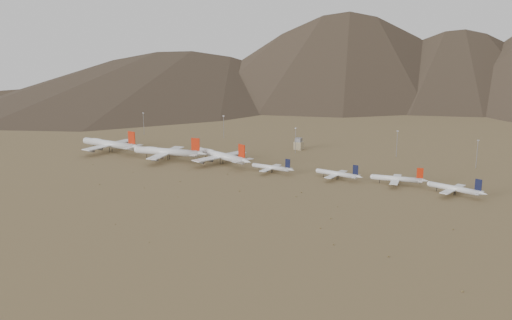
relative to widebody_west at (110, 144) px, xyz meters
The scene contains 16 objects.
ground 136.24m from the widebody_west, ahead, with size 3000.00×3000.00×0.00m, color olive.
mountain_ridge 899.04m from the widebody_west, 81.31° to the left, with size 4400.00×1000.00×300.00m.
widebody_west is the anchor object (origin of this frame).
widebody_centre 72.80m from the widebody_west, ahead, with size 76.06×59.27×22.72m.
widebody_east 125.71m from the widebody_west, ahead, with size 71.96×57.33×22.25m.
narrowbody_a 181.77m from the widebody_west, ahead, with size 41.75×30.00×13.77m.
narrowbody_b 239.65m from the widebody_west, ahead, with size 42.87×31.13×14.20m.
narrowbody_c 287.78m from the widebody_west, ahead, with size 45.63×33.14×15.11m.
narrowbody_d 332.54m from the widebody_west, ahead, with size 45.43×33.57×15.34m.
control_tower 190.98m from the widebody_west, 30.73° to the left, with size 8.00×8.00×12.00m.
mast_far_west 96.45m from the widebody_west, 107.69° to the left, with size 2.00×0.60×25.70m.
mast_west 132.36m from the widebody_west, 60.56° to the left, with size 2.00×0.60×25.70m.
mast_centre 186.44m from the widebody_west, 25.32° to the left, with size 2.00×0.60×25.70m.
mast_east 283.81m from the widebody_west, 22.78° to the left, with size 2.00×0.60×25.70m.
mast_far_east 349.43m from the widebody_west, 15.96° to the left, with size 2.00×0.60×25.70m.
desert_scrub 180.53m from the widebody_west, 34.19° to the right, with size 445.33×162.88×0.91m.
Camera 1 is at (253.47, -408.03, 122.22)m, focal length 40.00 mm.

